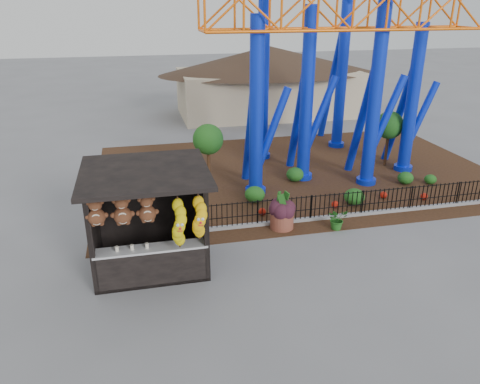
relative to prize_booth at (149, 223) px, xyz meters
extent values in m
plane|color=slate|center=(2.99, -0.89, -1.54)|extent=(120.00, 120.00, 0.00)
cube|color=#331E11|center=(6.99, 7.11, -1.53)|extent=(18.00, 12.00, 0.02)
cube|color=gray|center=(6.99, 2.11, -1.48)|extent=(18.00, 0.18, 0.12)
cube|color=black|center=(-0.01, 0.31, -1.49)|extent=(3.20, 2.60, 0.10)
cube|color=black|center=(-0.01, 1.55, -0.04)|extent=(3.20, 0.12, 3.00)
cube|color=black|center=(-1.55, 0.31, -0.04)|extent=(0.12, 2.60, 3.00)
cube|color=black|center=(1.53, 0.31, -0.04)|extent=(0.12, 2.60, 3.00)
cube|color=black|center=(-0.01, 0.06, 1.52)|extent=(3.50, 3.40, 0.12)
cube|color=black|center=(-1.54, -0.92, -0.04)|extent=(0.14, 0.14, 3.00)
cube|color=black|center=(1.52, -0.92, -0.04)|extent=(0.14, 0.14, 3.00)
cube|color=black|center=(-0.01, -0.74, -0.99)|extent=(3.00, 0.50, 1.10)
cube|color=silver|center=(-0.01, -0.74, -0.42)|extent=(3.10, 0.55, 0.06)
cylinder|color=black|center=(-0.01, -1.14, 1.31)|extent=(2.90, 0.04, 0.04)
cylinder|color=#0C2AD9|center=(4.49, 5.11, 1.96)|extent=(0.56, 0.56, 7.00)
cylinder|color=#0C2AD9|center=(4.49, 5.11, -1.42)|extent=(0.84, 0.84, 0.24)
cylinder|color=#0C2AD9|center=(6.99, 6.31, 2.11)|extent=(0.56, 0.56, 7.30)
cylinder|color=#0C2AD9|center=(6.99, 6.31, -1.42)|extent=(0.84, 0.84, 0.24)
cylinder|color=#0C2AD9|center=(9.49, 5.11, 2.21)|extent=(0.56, 0.56, 7.50)
cylinder|color=#0C2AD9|center=(9.49, 5.11, -1.42)|extent=(0.84, 0.84, 0.24)
cylinder|color=#0C2AD9|center=(11.99, 6.31, 1.76)|extent=(0.56, 0.56, 6.60)
cylinder|color=#0C2AD9|center=(11.99, 6.31, -1.42)|extent=(0.84, 0.84, 0.24)
cylinder|color=#0C2AD9|center=(5.99, 9.61, 3.21)|extent=(0.56, 0.56, 9.50)
cylinder|color=#0C2AD9|center=(5.99, 9.61, -1.42)|extent=(0.84, 0.84, 0.24)
cylinder|color=#0C2AD9|center=(10.49, 10.61, 3.71)|extent=(0.56, 0.56, 10.50)
cylinder|color=#0C2AD9|center=(10.49, 10.61, -1.42)|extent=(0.84, 0.84, 0.24)
cylinder|color=#0C2AD9|center=(4.49, 6.01, 1.08)|extent=(0.36, 2.21, 5.85)
cylinder|color=#0C2AD9|center=(5.19, 5.41, 0.91)|extent=(1.62, 0.32, 3.73)
cylinder|color=#0C2AD9|center=(6.99, 7.21, 1.20)|extent=(0.36, 2.29, 6.10)
cylinder|color=#0C2AD9|center=(7.69, 6.61, 1.01)|extent=(1.67, 0.32, 3.88)
cylinder|color=#0C2AD9|center=(9.49, 6.01, 1.27)|extent=(0.36, 2.34, 6.26)
cylinder|color=#0C2AD9|center=(10.19, 5.41, 1.08)|extent=(1.71, 0.32, 3.99)
cylinder|color=#0C2AD9|center=(11.99, 7.21, 0.93)|extent=(0.36, 2.10, 5.53)
cylinder|color=#0C2AD9|center=(12.69, 6.61, 0.77)|extent=(1.54, 0.32, 3.52)
cylinder|color=brown|center=(4.58, 1.77, -1.23)|extent=(0.91, 0.91, 0.62)
ellipsoid|color=#331420|center=(4.58, 1.77, -0.60)|extent=(0.70, 0.70, 0.64)
imported|color=#245519|center=(6.44, 1.28, -1.16)|extent=(0.78, 0.71, 0.77)
ellipsoid|color=#1C5017|center=(4.23, 4.19, -1.21)|extent=(0.80, 0.80, 0.64)
ellipsoid|color=#1C5017|center=(7.96, 3.09, -1.21)|extent=(0.80, 0.80, 0.64)
ellipsoid|color=#1C5017|center=(11.11, 4.64, -1.26)|extent=(0.67, 0.67, 0.54)
ellipsoid|color=#1C5017|center=(6.54, 6.03, -1.22)|extent=(0.77, 0.77, 0.61)
ellipsoid|color=#1C5017|center=(12.18, 4.40, -1.32)|extent=(0.51, 0.51, 0.41)
sphere|color=#B1190B|center=(4.19, 2.92, -1.39)|extent=(0.28, 0.28, 0.28)
sphere|color=#B1190B|center=(7.10, 2.94, -1.39)|extent=(0.28, 0.28, 0.28)
sphere|color=#B1190B|center=(9.40, 3.39, -1.39)|extent=(0.28, 0.28, 0.28)
sphere|color=#B1190B|center=(10.90, 2.89, -1.39)|extent=(0.28, 0.28, 0.28)
cube|color=#BFAD8C|center=(8.99, 19.11, -0.04)|extent=(12.00, 6.00, 3.00)
cone|color=#332319|center=(8.99, 19.11, 2.36)|extent=(15.00, 15.00, 1.80)
camera|label=1|loc=(-0.12, -12.29, 5.90)|focal=35.00mm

